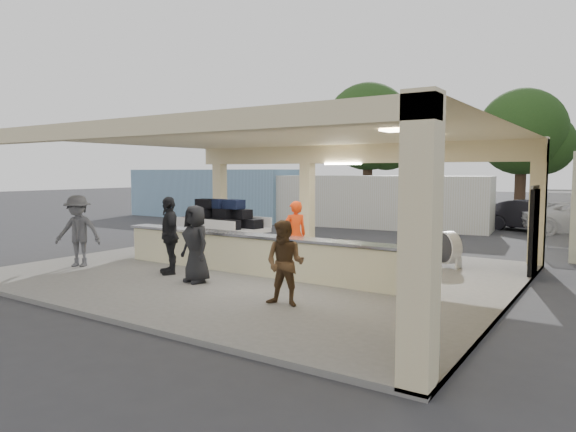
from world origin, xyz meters
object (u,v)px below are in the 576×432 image
Objects in this scene: drum_fan at (448,248)px; passenger_d at (196,244)px; container_white at (367,201)px; container_blue at (210,194)px; baggage_counter at (250,253)px; passenger_a at (285,263)px; passenger_b at (169,235)px; passenger_c at (78,231)px; car_dark at (534,216)px; baggage_handler at (295,235)px; luggage_cart at (221,221)px.

drum_fan is 0.54× the size of passenger_d.
container_blue reaches higher than container_white.
baggage_counter is 0.78× the size of container_blue.
passenger_d reaches higher than passenger_a.
container_blue reaches higher than passenger_b.
drum_fan is 7.20m from passenger_b.
container_blue reaches higher than drum_fan.
passenger_c is 0.17× the size of container_white.
passenger_b reaches higher than car_dark.
passenger_a is 0.84× the size of passenger_b.
baggage_handler is at bearing 62.75° from baggage_counter.
passenger_a is (5.61, -4.68, -0.10)m from luggage_cart.
passenger_d is at bearing -48.87° from container_blue.
drum_fan is at bearing 65.16° from passenger_a.
passenger_b is at bearing 177.51° from passenger_d.
luggage_cart is 7.12m from drum_fan.
passenger_d reaches higher than drum_fan.
passenger_d reaches higher than luggage_cart.
container_white is (0.67, 9.75, 0.20)m from luggage_cart.
container_blue is (-8.74, 9.25, 0.35)m from luggage_cart.
baggage_handler reaches higher than luggage_cart.
baggage_handler is (3.72, -1.38, -0.03)m from luggage_cart.
car_dark is at bearing 126.04° from drum_fan.
baggage_counter is 2.80× the size of luggage_cart.
baggage_counter is 16.75m from container_blue.
passenger_b is at bearing 156.32° from passenger_a.
luggage_cart is 4.01m from passenger_b.
passenger_c is at bearing 168.04° from car_dark.
car_dark is at bearing 12.21° from container_white.
passenger_c is at bearing 167.03° from passenger_a.
container_blue is (-14.35, 13.93, 0.45)m from passenger_a.
drum_fan is 0.54× the size of baggage_handler.
drum_fan is at bearing 41.08° from baggage_counter.
passenger_b is 13.49m from container_white.
passenger_a is 6.83m from passenger_c.
container_white is at bearing 54.27° from passenger_c.
passenger_d is (3.98, 0.28, -0.07)m from passenger_c.
container_white reaches higher than baggage_handler.
container_white is at bearing 164.67° from drum_fan.
passenger_c is at bearing -157.23° from baggage_counter.
luggage_cart is (-3.13, 2.54, 0.43)m from baggage_counter.
passenger_d is at bearing 179.61° from car_dark.
passenger_c is (-2.74, -0.65, -0.01)m from passenger_b.
baggage_counter is at bearing -99.99° from drum_fan.
passenger_b is 0.17× the size of container_white.
drum_fan is 4.04m from baggage_handler.
container_white is (-2.09, 13.84, 0.23)m from passenger_d.
baggage_handler is 0.92× the size of passenger_b.
luggage_cart is 3.04× the size of drum_fan.
container_blue reaches higher than passenger_c.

